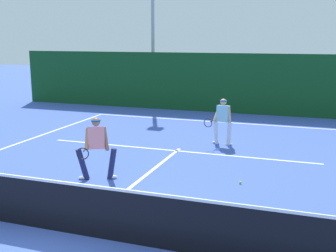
{
  "coord_description": "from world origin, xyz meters",
  "views": [
    {
      "loc": [
        4.03,
        -6.19,
        3.5
      ],
      "look_at": [
        0.05,
        5.14,
        1.0
      ],
      "focal_mm": 45.36,
      "sensor_mm": 36.0,
      "label": 1
    }
  ],
  "objects_px": {
    "tennis_ball": "(240,183)",
    "player_near": "(96,146)",
    "player_far": "(223,120)",
    "light_pole": "(153,5)"
  },
  "relations": [
    {
      "from": "tennis_ball",
      "to": "player_near",
      "type": "bearing_deg",
      "value": -166.38
    },
    {
      "from": "player_near",
      "to": "player_far",
      "type": "relative_size",
      "value": 1.02
    },
    {
      "from": "player_near",
      "to": "light_pole",
      "type": "distance_m",
      "value": 13.65
    },
    {
      "from": "player_near",
      "to": "light_pole",
      "type": "height_order",
      "value": "light_pole"
    },
    {
      "from": "player_near",
      "to": "tennis_ball",
      "type": "height_order",
      "value": "player_near"
    },
    {
      "from": "player_far",
      "to": "light_pole",
      "type": "height_order",
      "value": "light_pole"
    },
    {
      "from": "tennis_ball",
      "to": "player_far",
      "type": "bearing_deg",
      "value": 108.82
    },
    {
      "from": "player_near",
      "to": "light_pole",
      "type": "bearing_deg",
      "value": -98.94
    },
    {
      "from": "player_near",
      "to": "light_pole",
      "type": "xyz_separation_m",
      "value": [
        -3.36,
        12.5,
        4.34
      ]
    },
    {
      "from": "player_far",
      "to": "light_pole",
      "type": "relative_size",
      "value": 0.18
    }
  ]
}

